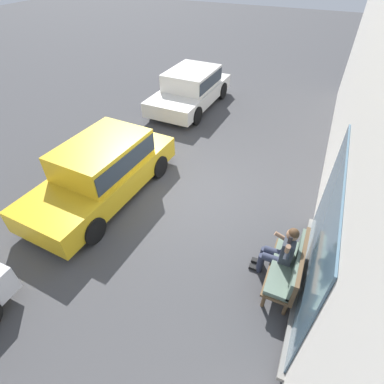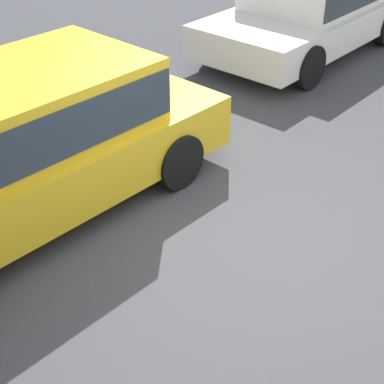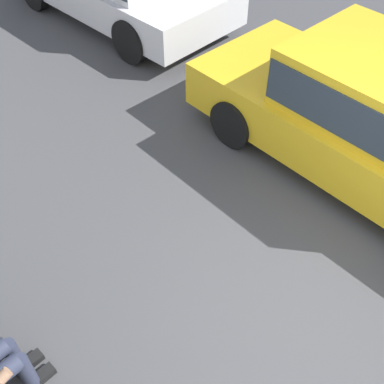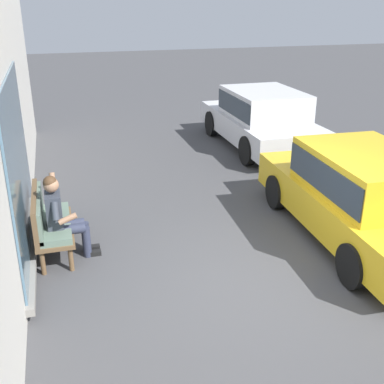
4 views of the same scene
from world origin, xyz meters
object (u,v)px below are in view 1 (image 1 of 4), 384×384
at_px(person_on_phone, 282,251).
at_px(parked_car_mid, 103,168).
at_px(bench, 290,267).
at_px(parked_car_near, 191,87).

distance_m(person_on_phone, parked_car_mid, 4.66).
height_order(bench, parked_car_near, parked_car_near).
distance_m(bench, parked_car_near, 8.47).
bearing_deg(parked_car_mid, parked_car_near, -177.62).
height_order(parked_car_near, parked_car_mid, parked_car_mid).
relative_size(person_on_phone, parked_car_near, 0.31).
relative_size(bench, parked_car_near, 0.34).
distance_m(person_on_phone, parked_car_near, 8.18).
bearing_deg(parked_car_mid, bench, 79.78).
bearing_deg(bench, parked_car_near, -143.16).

